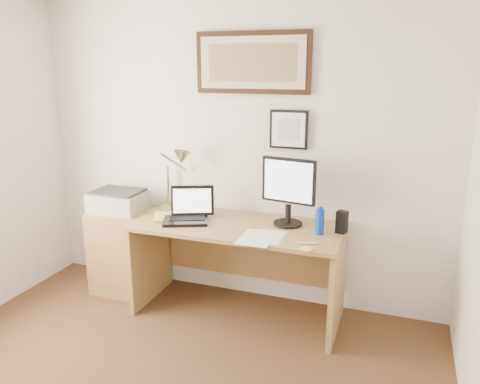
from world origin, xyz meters
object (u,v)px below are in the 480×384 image
at_px(side_cabinet, 124,251).
at_px(desk, 241,249).
at_px(laptop, 188,213).
at_px(water_bottle, 320,222).
at_px(lcd_monitor, 288,188).
at_px(printer, 119,201).
at_px(book, 154,217).

xyz_separation_m(side_cabinet, desk, (1.07, 0.04, 0.15)).
distance_m(desk, laptop, 0.51).
bearing_deg(water_bottle, desk, 172.59).
xyz_separation_m(side_cabinet, lcd_monitor, (1.44, 0.06, 0.68)).
relative_size(laptop, printer, 0.94).
distance_m(book, printer, 0.45).
bearing_deg(book, lcd_monitor, 10.64).
distance_m(water_bottle, lcd_monitor, 0.35).
bearing_deg(water_bottle, book, -176.30).
bearing_deg(lcd_monitor, laptop, -168.98).
bearing_deg(water_bottle, lcd_monitor, 157.07).
relative_size(desk, printer, 3.64).
bearing_deg(printer, lcd_monitor, 2.01).
bearing_deg(desk, printer, -178.87).
bearing_deg(side_cabinet, book, -18.43).
height_order(desk, lcd_monitor, lcd_monitor).
xyz_separation_m(book, laptop, (0.28, 0.05, 0.05)).
relative_size(laptop, lcd_monitor, 0.79).
height_order(water_bottle, desk, water_bottle).
bearing_deg(lcd_monitor, book, -169.36).
height_order(book, printer, printer).
distance_m(lcd_monitor, printer, 1.48).
xyz_separation_m(water_bottle, book, (-1.31, -0.08, -0.08)).
distance_m(laptop, printer, 0.71).
distance_m(water_bottle, laptop, 1.03).
bearing_deg(laptop, book, -170.42).
bearing_deg(laptop, desk, 16.66).
xyz_separation_m(water_bottle, laptop, (-1.03, -0.04, -0.03)).
bearing_deg(water_bottle, printer, 178.01).
xyz_separation_m(side_cabinet, book, (0.39, -0.13, 0.39)).
distance_m(side_cabinet, laptop, 0.81).
xyz_separation_m(book, printer, (-0.42, 0.14, 0.06)).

